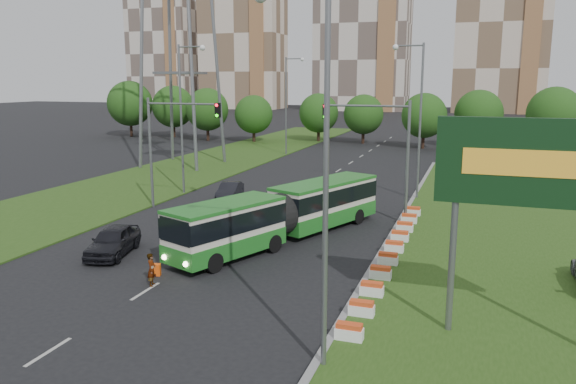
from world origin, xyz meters
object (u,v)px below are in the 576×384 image
(traffic_mast_left, at_px, (169,135))
(car_left_near, at_px, (113,241))
(billboard, at_px, (527,172))
(car_left_far, at_px, (230,191))
(traffic_mast_median, at_px, (383,141))
(shopping_trolley, at_px, (157,270))
(pedestrian, at_px, (152,270))
(articulated_bus, at_px, (280,213))

(traffic_mast_left, distance_m, car_left_near, 12.16)
(billboard, xyz_separation_m, car_left_far, (-19.91, 19.19, -5.50))
(traffic_mast_median, distance_m, shopping_trolley, 17.12)
(car_left_far, distance_m, pedestrian, 19.02)
(car_left_near, height_order, pedestrian, car_left_near)
(traffic_mast_median, xyz_separation_m, traffic_mast_left, (-15.16, -1.00, 0.00))
(pedestrian, distance_m, shopping_trolley, 1.43)
(car_left_far, bearing_deg, traffic_mast_left, -133.54)
(traffic_mast_median, bearing_deg, traffic_mast_left, -176.23)
(car_left_far, distance_m, shopping_trolley, 17.69)
(articulated_bus, bearing_deg, traffic_mast_median, 74.29)
(billboard, bearing_deg, traffic_mast_median, 115.03)
(car_left_far, bearing_deg, car_left_near, -100.27)
(car_left_near, bearing_deg, traffic_mast_left, 90.38)
(billboard, relative_size, traffic_mast_median, 1.00)
(traffic_mast_median, height_order, pedestrian, traffic_mast_median)
(traffic_mast_median, xyz_separation_m, shopping_trolley, (-8.39, -14.03, -5.06))
(traffic_mast_median, bearing_deg, billboard, -64.97)
(articulated_bus, distance_m, car_left_far, 12.15)
(traffic_mast_left, height_order, car_left_far, traffic_mast_left)
(car_left_near, distance_m, pedestrian, 5.61)
(traffic_mast_median, bearing_deg, car_left_far, 165.62)
(articulated_bus, xyz_separation_m, car_left_far, (-7.59, 9.44, -0.94))
(billboard, relative_size, pedestrian, 5.23)
(car_left_near, xyz_separation_m, shopping_trolley, (3.98, -2.12, -0.49))
(traffic_mast_left, xyz_separation_m, articulated_bus, (10.31, -5.26, -3.75))
(traffic_mast_left, height_order, shopping_trolley, traffic_mast_left)
(car_left_near, bearing_deg, articulated_bus, 23.00)
(billboard, height_order, traffic_mast_left, same)
(traffic_mast_left, bearing_deg, shopping_trolley, -62.56)
(billboard, bearing_deg, shopping_trolley, 172.92)
(billboard, xyz_separation_m, traffic_mast_median, (-7.47, 16.00, -0.81))
(billboard, distance_m, shopping_trolley, 17.03)
(articulated_bus, xyz_separation_m, shopping_trolley, (-3.54, -7.78, -1.32))
(pedestrian, bearing_deg, shopping_trolley, 6.16)
(billboard, distance_m, car_left_far, 28.19)
(billboard, bearing_deg, car_left_far, 136.05)
(traffic_mast_median, height_order, car_left_far, traffic_mast_median)
(car_left_far, xyz_separation_m, shopping_trolley, (4.05, -17.22, -0.38))
(shopping_trolley, bearing_deg, traffic_mast_left, 98.91)
(pedestrian, bearing_deg, car_left_far, -2.56)
(pedestrian, xyz_separation_m, shopping_trolley, (-0.52, 1.24, -0.48))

